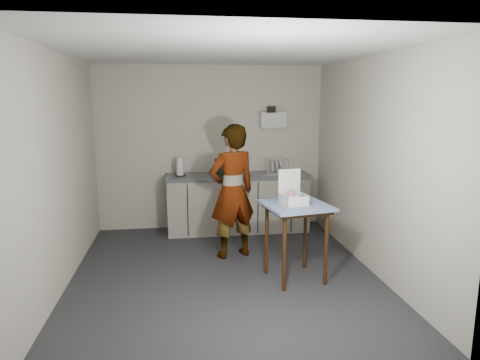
{
  "coord_description": "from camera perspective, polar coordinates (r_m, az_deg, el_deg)",
  "views": [
    {
      "loc": [
        -0.49,
        -4.84,
        2.09
      ],
      "look_at": [
        0.26,
        0.45,
        1.06
      ],
      "focal_mm": 32.0,
      "sensor_mm": 36.0,
      "label": 1
    }
  ],
  "objects": [
    {
      "name": "ground",
      "position": [
        5.29,
        -2.11,
        -12.39
      ],
      "size": [
        4.0,
        4.0,
        0.0
      ],
      "primitive_type": "plane",
      "color": "#26272B",
      "rests_on": "ground"
    },
    {
      "name": "wall_back",
      "position": [
        6.89,
        -3.92,
        4.28
      ],
      "size": [
        3.6,
        0.02,
        2.6
      ],
      "primitive_type": "cube",
      "color": "beige",
      "rests_on": "ground"
    },
    {
      "name": "wall_right",
      "position": [
        5.41,
        17.03,
        1.99
      ],
      "size": [
        0.02,
        4.0,
        2.6
      ],
      "primitive_type": "cube",
      "color": "beige",
      "rests_on": "ground"
    },
    {
      "name": "wall_left",
      "position": [
        5.07,
        -22.78,
        1.05
      ],
      "size": [
        0.02,
        4.0,
        2.6
      ],
      "primitive_type": "cube",
      "color": "beige",
      "rests_on": "ground"
    },
    {
      "name": "ceiling",
      "position": [
        4.89,
        -2.33,
        16.8
      ],
      "size": [
        3.6,
        4.0,
        0.01
      ],
      "primitive_type": "cube",
      "color": "white",
      "rests_on": "wall_back"
    },
    {
      "name": "kitchen_counter",
      "position": [
        6.8,
        -0.28,
        -3.26
      ],
      "size": [
        2.24,
        0.62,
        0.91
      ],
      "color": "black",
      "rests_on": "ground"
    },
    {
      "name": "wall_shelf",
      "position": [
        6.93,
        4.43,
        8.02
      ],
      "size": [
        0.42,
        0.18,
        0.37
      ],
      "color": "white",
      "rests_on": "ground"
    },
    {
      "name": "side_table",
      "position": [
        4.95,
        7.5,
        -4.51
      ],
      "size": [
        0.81,
        0.81,
        0.9
      ],
      "rotation": [
        0.0,
        0.0,
        0.18
      ],
      "color": "#3E200E",
      "rests_on": "ground"
    },
    {
      "name": "standing_man",
      "position": [
        5.6,
        -1.03,
        -1.57
      ],
      "size": [
        0.75,
        0.62,
        1.77
      ],
      "primitive_type": "imported",
      "rotation": [
        0.0,
        0.0,
        3.49
      ],
      "color": "#B2A593",
      "rests_on": "ground"
    },
    {
      "name": "soap_bottle",
      "position": [
        6.61,
        -2.4,
        2.01
      ],
      "size": [
        0.17,
        0.17,
        0.32
      ],
      "primitive_type": "imported",
      "rotation": [
        0.0,
        0.0,
        0.62
      ],
      "color": "black",
      "rests_on": "kitchen_counter"
    },
    {
      "name": "soda_can",
      "position": [
        6.67,
        -0.49,
        1.29
      ],
      "size": [
        0.07,
        0.07,
        0.14
      ],
      "primitive_type": "cylinder",
      "color": "red",
      "rests_on": "kitchen_counter"
    },
    {
      "name": "dark_bottle",
      "position": [
        6.72,
        -3.1,
        1.82
      ],
      "size": [
        0.07,
        0.07,
        0.24
      ],
      "primitive_type": "cylinder",
      "color": "black",
      "rests_on": "kitchen_counter"
    },
    {
      "name": "paper_towel",
      "position": [
        6.62,
        -8.0,
        1.72
      ],
      "size": [
        0.16,
        0.16,
        0.29
      ],
      "color": "black",
      "rests_on": "kitchen_counter"
    },
    {
      "name": "dish_rack",
      "position": [
        6.83,
        4.83,
        1.38
      ],
      "size": [
        0.36,
        0.27,
        0.25
      ],
      "color": "silver",
      "rests_on": "kitchen_counter"
    },
    {
      "name": "bakery_box",
      "position": [
        4.91,
        7.11,
        -2.19
      ],
      "size": [
        0.31,
        0.32,
        0.38
      ],
      "rotation": [
        0.0,
        0.0,
        0.16
      ],
      "color": "white",
      "rests_on": "side_table"
    }
  ]
}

